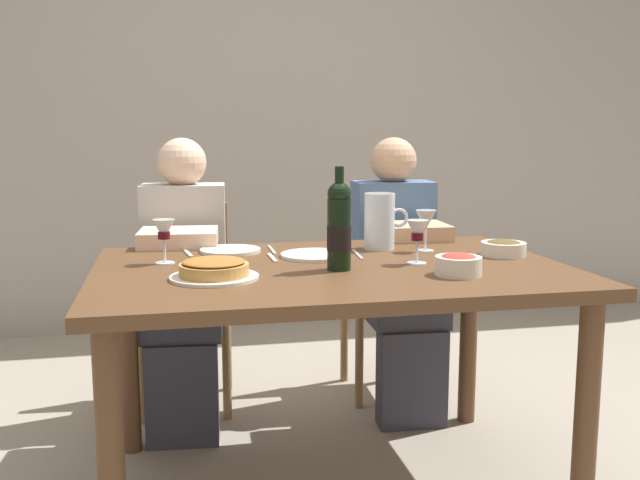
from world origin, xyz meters
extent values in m
cube|color=#A3998E|center=(0.00, 2.12, 1.40)|extent=(8.00, 0.10, 2.80)
cube|color=brown|center=(0.00, 0.00, 0.74)|extent=(1.50, 1.00, 0.04)
cylinder|color=brown|center=(-0.67, -0.42, 0.36)|extent=(0.07, 0.07, 0.72)
cylinder|color=brown|center=(0.67, -0.42, 0.36)|extent=(0.07, 0.07, 0.72)
cylinder|color=brown|center=(-0.67, 0.42, 0.36)|extent=(0.07, 0.07, 0.72)
cylinder|color=brown|center=(0.67, 0.42, 0.36)|extent=(0.07, 0.07, 0.72)
cylinder|color=black|center=(0.01, -0.07, 0.87)|extent=(0.07, 0.07, 0.22)
sphere|color=black|center=(0.01, -0.07, 1.00)|extent=(0.07, 0.07, 0.07)
cylinder|color=black|center=(0.01, -0.07, 1.04)|extent=(0.03, 0.03, 0.08)
cylinder|color=black|center=(0.01, -0.07, 0.86)|extent=(0.08, 0.08, 0.08)
cylinder|color=silver|center=(0.24, 0.28, 0.86)|extent=(0.11, 0.11, 0.20)
cylinder|color=silver|center=(0.24, 0.28, 0.83)|extent=(0.10, 0.10, 0.12)
torus|color=silver|center=(0.32, 0.28, 0.87)|extent=(0.07, 0.01, 0.07)
cylinder|color=silver|center=(-0.38, -0.13, 0.77)|extent=(0.26, 0.26, 0.01)
cylinder|color=#C18E47|center=(-0.38, -0.13, 0.79)|extent=(0.20, 0.20, 0.03)
ellipsoid|color=#9E6028|center=(-0.38, -0.13, 0.81)|extent=(0.18, 0.18, 0.02)
cylinder|color=silver|center=(0.34, -0.23, 0.79)|extent=(0.14, 0.14, 0.06)
ellipsoid|color=#B2382D|center=(0.34, -0.23, 0.81)|extent=(0.12, 0.12, 0.04)
cylinder|color=silver|center=(0.62, 0.05, 0.78)|extent=(0.16, 0.16, 0.05)
ellipsoid|color=brown|center=(0.62, 0.05, 0.80)|extent=(0.13, 0.13, 0.03)
cylinder|color=silver|center=(0.28, -0.03, 0.76)|extent=(0.06, 0.06, 0.00)
cylinder|color=silver|center=(0.28, -0.03, 0.80)|extent=(0.01, 0.01, 0.07)
cone|color=silver|center=(0.28, -0.03, 0.87)|extent=(0.07, 0.07, 0.07)
cylinder|color=#470A14|center=(0.28, -0.03, 0.85)|extent=(0.04, 0.04, 0.02)
cylinder|color=silver|center=(-0.53, 0.15, 0.76)|extent=(0.06, 0.06, 0.00)
cylinder|color=silver|center=(-0.53, 0.15, 0.80)|extent=(0.01, 0.01, 0.07)
cone|color=silver|center=(-0.53, 0.15, 0.87)|extent=(0.07, 0.07, 0.07)
cylinder|color=#470A14|center=(-0.53, 0.15, 0.85)|extent=(0.04, 0.04, 0.02)
cylinder|color=silver|center=(0.39, 0.20, 0.76)|extent=(0.06, 0.06, 0.00)
cylinder|color=silver|center=(0.39, 0.20, 0.80)|extent=(0.01, 0.01, 0.07)
cone|color=silver|center=(0.39, 0.20, 0.87)|extent=(0.07, 0.07, 0.07)
cylinder|color=silver|center=(-0.30, 0.32, 0.77)|extent=(0.22, 0.22, 0.01)
cylinder|color=white|center=(-0.02, 0.17, 0.77)|extent=(0.24, 0.24, 0.01)
cube|color=silver|center=(-0.45, 0.32, 0.76)|extent=(0.03, 0.16, 0.00)
cube|color=silver|center=(-0.15, 0.32, 0.76)|extent=(0.01, 0.18, 0.00)
cube|color=silver|center=(0.13, 0.17, 0.76)|extent=(0.03, 0.18, 0.00)
cube|color=silver|center=(-0.17, 0.17, 0.76)|extent=(0.02, 0.16, 0.00)
cube|color=olive|center=(-0.45, 0.82, 0.46)|extent=(0.43, 0.43, 0.02)
cube|color=olive|center=(-0.43, 1.01, 0.67)|extent=(0.36, 0.06, 0.40)
cylinder|color=olive|center=(-0.63, 0.67, 0.23)|extent=(0.04, 0.04, 0.45)
cylinder|color=olive|center=(-0.30, 0.64, 0.23)|extent=(0.04, 0.04, 0.45)
cylinder|color=olive|center=(-0.60, 1.01, 0.23)|extent=(0.04, 0.04, 0.45)
cylinder|color=olive|center=(-0.27, 0.98, 0.23)|extent=(0.04, 0.04, 0.45)
cube|color=#B7B2A8|center=(-0.45, 0.78, 0.72)|extent=(0.36, 0.23, 0.50)
sphere|color=beige|center=(-0.45, 0.78, 1.06)|extent=(0.20, 0.20, 0.20)
cube|color=#33333D|center=(-0.47, 0.60, 0.47)|extent=(0.34, 0.41, 0.14)
cube|color=#33333D|center=(-0.48, 0.45, 0.20)|extent=(0.28, 0.14, 0.40)
cube|color=beige|center=(-0.47, 0.51, 0.79)|extent=(0.31, 0.26, 0.06)
cube|color=olive|center=(0.45, 0.81, 0.46)|extent=(0.42, 0.42, 0.02)
cube|color=olive|center=(0.46, 0.99, 0.67)|extent=(0.36, 0.05, 0.40)
cylinder|color=olive|center=(0.27, 0.64, 0.23)|extent=(0.04, 0.04, 0.45)
cylinder|color=olive|center=(0.61, 0.63, 0.23)|extent=(0.04, 0.04, 0.45)
cylinder|color=olive|center=(0.29, 0.98, 0.23)|extent=(0.04, 0.04, 0.45)
cylinder|color=olive|center=(0.63, 0.97, 0.23)|extent=(0.04, 0.04, 0.45)
cube|color=#4C6B93|center=(0.45, 0.77, 0.72)|extent=(0.35, 0.22, 0.50)
sphere|color=tan|center=(0.45, 0.77, 1.06)|extent=(0.20, 0.20, 0.20)
cube|color=#33333D|center=(0.44, 0.58, 0.47)|extent=(0.33, 0.40, 0.14)
cube|color=#33333D|center=(0.43, 0.43, 0.20)|extent=(0.28, 0.13, 0.40)
cube|color=tan|center=(0.44, 0.49, 0.79)|extent=(0.30, 0.25, 0.06)
camera|label=1|loc=(-0.50, -2.18, 1.19)|focal=39.79mm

